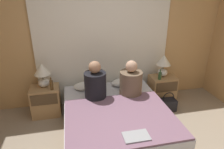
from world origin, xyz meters
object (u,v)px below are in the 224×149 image
at_px(beer_bottle_on_right_stand, 160,76).
at_px(laptop_on_bed, 136,136).
at_px(pillow_right, 125,82).
at_px(beer_bottle_on_left_stand, 51,85).
at_px(lamp_right, 164,63).
at_px(nightstand_right, 162,89).
at_px(person_left_in_bed, 95,84).
at_px(bed, 116,119).
at_px(handbag_on_floor, 168,104).
at_px(pillow_left, 88,86).
at_px(lamp_left, 42,73).
at_px(person_right_in_bed, 131,81).
at_px(nightstand_left, 46,101).

height_order(beer_bottle_on_right_stand, laptop_on_bed, beer_bottle_on_right_stand).
relative_size(pillow_right, beer_bottle_on_left_stand, 2.38).
distance_m(lamp_right, laptop_on_bed, 1.87).
bearing_deg(nightstand_right, person_left_in_bed, -166.71).
xyz_separation_m(bed, nightstand_right, (1.13, 0.71, 0.07)).
height_order(bed, nightstand_right, nightstand_right).
relative_size(beer_bottle_on_left_stand, beer_bottle_on_right_stand, 1.12).
distance_m(pillow_right, beer_bottle_on_right_stand, 0.68).
height_order(beer_bottle_on_left_stand, laptop_on_bed, beer_bottle_on_left_stand).
xyz_separation_m(beer_bottle_on_left_stand, handbag_on_floor, (2.09, -0.26, -0.51)).
bearing_deg(beer_bottle_on_right_stand, pillow_left, 173.81).
bearing_deg(person_left_in_bed, laptop_on_bed, -72.84).
relative_size(lamp_left, person_right_in_bed, 0.69).
bearing_deg(handbag_on_floor, lamp_left, 169.65).
distance_m(nightstand_left, beer_bottle_on_right_stand, 2.17).
height_order(nightstand_right, laptop_on_bed, nightstand_right).
relative_size(pillow_left, person_right_in_bed, 0.85).
distance_m(bed, pillow_left, 0.88).
bearing_deg(bed, pillow_left, 115.36).
height_order(bed, laptop_on_bed, laptop_on_bed).
relative_size(nightstand_right, person_right_in_bed, 0.86).
xyz_separation_m(person_right_in_bed, beer_bottle_on_left_stand, (-1.35, 0.23, -0.03)).
height_order(person_left_in_bed, handbag_on_floor, person_left_in_bed).
bearing_deg(lamp_left, lamp_right, 0.00).
height_order(nightstand_right, handbag_on_floor, nightstand_right).
distance_m(pillow_right, person_left_in_bed, 0.76).
distance_m(laptop_on_bed, handbag_on_floor, 1.53).
bearing_deg(lamp_right, laptop_on_bed, -124.94).
relative_size(lamp_right, pillow_right, 0.81).
relative_size(lamp_right, person_right_in_bed, 0.69).
height_order(person_left_in_bed, laptop_on_bed, person_left_in_bed).
bearing_deg(lamp_left, nightstand_right, -1.15).
relative_size(pillow_right, laptop_on_bed, 1.63).
xyz_separation_m(lamp_left, handbag_on_floor, (2.23, -0.41, -0.69)).
height_order(lamp_right, laptop_on_bed, lamp_right).
bearing_deg(nightstand_right, beer_bottle_on_right_stand, -141.00).
bearing_deg(nightstand_right, pillow_right, 176.64).
distance_m(nightstand_right, person_left_in_bed, 1.50).
bearing_deg(handbag_on_floor, beer_bottle_on_right_stand, 108.90).
bearing_deg(pillow_right, bed, -115.36).
height_order(nightstand_left, person_right_in_bed, person_right_in_bed).
bearing_deg(nightstand_left, handbag_on_floor, -9.21).
distance_m(pillow_left, laptop_on_bed, 1.57).
bearing_deg(person_left_in_bed, nightstand_left, 159.16).
relative_size(nightstand_left, lamp_right, 1.24).
relative_size(pillow_left, handbag_on_floor, 1.41).
bearing_deg(pillow_left, person_left_in_bed, -76.07).
xyz_separation_m(nightstand_left, beer_bottle_on_right_stand, (2.14, -0.10, 0.35)).
height_order(nightstand_left, pillow_right, nightstand_left).
bearing_deg(pillow_right, lamp_left, 180.00).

